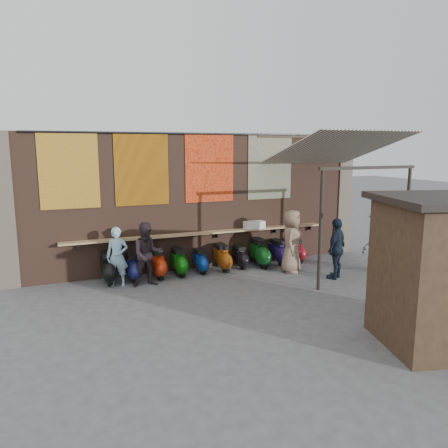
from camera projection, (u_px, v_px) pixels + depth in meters
name	position (u px, v px, depth m)	size (l,w,h in m)	color
ground	(234.00, 293.00, 10.94)	(70.00, 70.00, 0.00)	#474749
brick_wall	(198.00, 201.00, 13.05)	(10.00, 0.40, 4.00)	brown
pier_left	(5.00, 211.00, 11.09)	(0.50, 0.50, 4.00)	#4C4238
pier_right	(341.00, 194.00, 15.00)	(0.50, 0.50, 4.00)	#4C4238
eating_counter	(202.00, 233.00, 12.87)	(8.00, 0.32, 0.05)	#9E7A51
shelf_box	(254.00, 225.00, 13.45)	(0.64, 0.28, 0.23)	white
tapestry_redgold	(69.00, 171.00, 11.32)	(1.50, 0.02, 2.00)	maroon
tapestry_sun	(142.00, 169.00, 12.03)	(1.50, 0.02, 2.00)	orange
tapestry_orange	(210.00, 168.00, 12.78)	(1.50, 0.02, 2.00)	#DA4A1B
tapestry_multi	(270.00, 167.00, 13.54)	(1.50, 0.02, 2.00)	#245C87
hang_rail	(200.00, 134.00, 12.49)	(0.06, 0.06, 9.50)	black
scooter_stool_0	(108.00, 268.00, 11.68)	(0.39, 0.86, 0.82)	black
scooter_stool_1	(133.00, 267.00, 11.88)	(0.35, 0.78, 0.74)	#171B51
scooter_stool_2	(158.00, 264.00, 12.14)	(0.37, 0.83, 0.79)	#B72B0E
scooter_stool_3	(179.00, 262.00, 12.39)	(0.36, 0.80, 0.76)	#0D5D0D
scooter_stool_4	(200.00, 261.00, 12.66)	(0.32, 0.71, 0.67)	navy
scooter_stool_5	(222.00, 258.00, 12.84)	(0.37, 0.82, 0.78)	#7F3B0B
scooter_stool_6	(240.00, 257.00, 13.14)	(0.32, 0.70, 0.67)	black
scooter_stool_7	(259.00, 253.00, 13.29)	(0.40, 0.89, 0.85)	#0F4B17
scooter_stool_8	(278.00, 252.00, 13.54)	(0.36, 0.80, 0.76)	#221653
scooter_stool_9	(295.00, 251.00, 13.83)	(0.35, 0.77, 0.73)	maroon
diner_left	(117.00, 257.00, 11.39)	(0.57, 0.37, 1.56)	#8DB7CE
diner_right	(148.00, 254.00, 11.37)	(0.82, 0.64, 1.69)	#2F2429
shopper_navy	(337.00, 248.00, 12.01)	(0.99, 0.41, 1.69)	black
shopper_grey	(380.00, 240.00, 12.71)	(1.20, 0.69, 1.85)	slate
shopper_tan	(292.00, 241.00, 12.62)	(0.89, 0.58, 1.83)	#806651
stall_sign	(427.00, 233.00, 8.70)	(1.20, 0.04, 0.50)	gold
stall_shelf	(423.00, 279.00, 8.87)	(2.02, 0.10, 0.06)	#473321
awning_canvas	(334.00, 149.00, 12.45)	(3.20, 3.40, 0.03)	beige
awning_ledger	(304.00, 136.00, 13.83)	(3.30, 0.08, 0.12)	#33261C
awning_header	(369.00, 168.00, 11.17)	(3.00, 0.08, 0.08)	black
awning_post_left	(320.00, 230.00, 10.91)	(0.09, 0.09, 3.10)	black
awning_post_right	(406.00, 223.00, 11.96)	(0.09, 0.09, 3.10)	black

